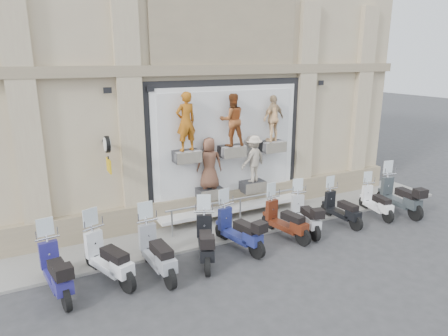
{
  "coord_description": "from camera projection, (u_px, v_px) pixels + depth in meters",
  "views": [
    {
      "loc": [
        -5.87,
        -8.39,
        5.21
      ],
      "look_at": [
        -0.63,
        1.9,
        2.01
      ],
      "focal_mm": 32.0,
      "sensor_mm": 36.0,
      "label": 1
    }
  ],
  "objects": [
    {
      "name": "scooter_d",
      "position": [
        205.0,
        232.0,
        10.38
      ],
      "size": [
        1.27,
        2.08,
        1.63
      ],
      "primitive_type": null,
      "rotation": [
        0.0,
        0.0,
        -0.37
      ],
      "color": "black",
      "rests_on": "ground"
    },
    {
      "name": "scooter_j",
      "position": [
        400.0,
        189.0,
        13.69
      ],
      "size": [
        0.87,
        2.15,
        1.7
      ],
      "primitive_type": null,
      "rotation": [
        0.0,
        0.0,
        -0.13
      ],
      "color": "#2A3134",
      "rests_on": "ground"
    },
    {
      "name": "scooter_i",
      "position": [
        377.0,
        196.0,
        13.45
      ],
      "size": [
        0.8,
        1.8,
        1.41
      ],
      "primitive_type": null,
      "rotation": [
        0.0,
        0.0,
        -0.18
      ],
      "color": "white",
      "rests_on": "ground"
    },
    {
      "name": "building",
      "position": [
        179.0,
        37.0,
        15.57
      ],
      "size": [
        14.0,
        8.6,
        12.0
      ],
      "primitive_type": null,
      "color": "#BBAE89",
      "rests_on": "ground"
    },
    {
      "name": "guard_rail",
      "position": [
        240.0,
        211.0,
        12.75
      ],
      "size": [
        5.06,
        0.1,
        0.93
      ],
      "primitive_type": null,
      "color": "#9EA0A5",
      "rests_on": "ground"
    },
    {
      "name": "scooter_e",
      "position": [
        239.0,
        222.0,
        11.05
      ],
      "size": [
        1.01,
        2.06,
        1.61
      ],
      "primitive_type": null,
      "rotation": [
        0.0,
        0.0,
        0.23
      ],
      "color": "navy",
      "rests_on": "ground"
    },
    {
      "name": "scooter_f",
      "position": [
        286.0,
        213.0,
        11.79
      ],
      "size": [
        0.92,
        1.99,
        1.56
      ],
      "primitive_type": null,
      "rotation": [
        0.0,
        0.0,
        0.2
      ],
      "color": "#4E1C0D",
      "rests_on": "ground"
    },
    {
      "name": "ground",
      "position": [
        275.0,
        250.0,
        11.16
      ],
      "size": [
        90.0,
        90.0,
        0.0
      ],
      "primitive_type": "plane",
      "color": "#313133",
      "rests_on": "ground"
    },
    {
      "name": "scooter_a",
      "position": [
        55.0,
        262.0,
        8.89
      ],
      "size": [
        0.87,
        2.08,
        1.64
      ],
      "primitive_type": null,
      "rotation": [
        0.0,
        0.0,
        0.14
      ],
      "color": "navy",
      "rests_on": "ground"
    },
    {
      "name": "sidewalk",
      "position": [
        239.0,
        222.0,
        12.95
      ],
      "size": [
        16.0,
        2.2,
        0.08
      ],
      "primitive_type": "cube",
      "color": "gray",
      "rests_on": "ground"
    },
    {
      "name": "scooter_h",
      "position": [
        342.0,
        202.0,
        12.82
      ],
      "size": [
        0.57,
        1.8,
        1.45
      ],
      "primitive_type": null,
      "rotation": [
        0.0,
        0.0,
        0.03
      ],
      "color": "black",
      "rests_on": "ground"
    },
    {
      "name": "scooter_b",
      "position": [
        107.0,
        249.0,
        9.45
      ],
      "size": [
        1.28,
        2.14,
        1.68
      ],
      "primitive_type": null,
      "rotation": [
        0.0,
        0.0,
        0.36
      ],
      "color": "silver",
      "rests_on": "ground"
    },
    {
      "name": "clock_sign_bracket",
      "position": [
        107.0,
        149.0,
        10.83
      ],
      "size": [
        0.1,
        0.8,
        1.02
      ],
      "color": "black",
      "rests_on": "ground"
    },
    {
      "name": "shop_vitrine",
      "position": [
        230.0,
        148.0,
        12.9
      ],
      "size": [
        5.6,
        0.87,
        4.3
      ],
      "color": "black",
      "rests_on": "ground"
    },
    {
      "name": "scooter_g",
      "position": [
        306.0,
        208.0,
        12.21
      ],
      "size": [
        0.93,
        1.95,
        1.53
      ],
      "primitive_type": null,
      "rotation": [
        0.0,
        0.0,
        -0.21
      ],
      "color": "#AAACB1",
      "rests_on": "ground"
    },
    {
      "name": "scooter_c",
      "position": [
        156.0,
        243.0,
        9.73
      ],
      "size": [
        0.75,
        2.12,
        1.7
      ],
      "primitive_type": null,
      "rotation": [
        0.0,
        0.0,
        0.07
      ],
      "color": "gray",
      "rests_on": "ground"
    }
  ]
}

